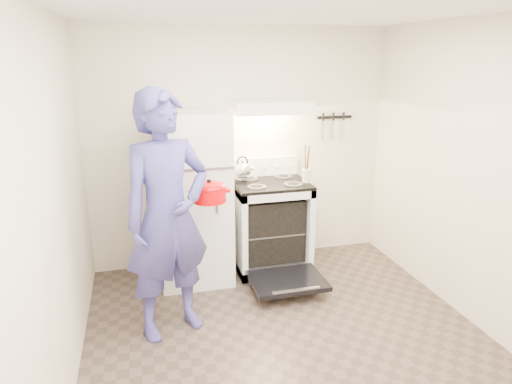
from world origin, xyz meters
TOP-DOWN VIEW (x-y plane):
  - floor at (0.00, 0.00)m, footprint 3.60×3.60m
  - back_wall at (0.00, 1.80)m, footprint 3.20×0.02m
  - refrigerator at (-0.58, 1.45)m, footprint 0.70×0.70m
  - stove_body at (0.23, 1.48)m, footprint 0.76×0.65m
  - cooktop at (0.23, 1.48)m, footprint 0.76×0.65m
  - backsplash at (0.23, 1.76)m, footprint 0.76×0.07m
  - oven_door at (0.23, 0.88)m, footprint 0.70×0.54m
  - oven_rack at (0.23, 1.48)m, footprint 0.60×0.52m
  - range_hood at (0.23, 1.55)m, footprint 0.76×0.50m
  - knife_strip at (1.05, 1.79)m, footprint 0.40×0.02m
  - pizza_stone at (0.29, 1.52)m, footprint 0.32×0.32m
  - tea_kettle at (-0.04, 1.57)m, footprint 0.22×0.18m
  - utensil_jar at (0.55, 1.29)m, footprint 0.10×0.10m
  - person at (-0.88, 0.54)m, footprint 0.85×0.71m
  - dutch_oven at (-0.52, 0.75)m, footprint 0.35×0.28m

SIDE VIEW (x-z plane):
  - floor at x=0.00m, z-range 0.00..0.00m
  - oven_door at x=0.23m, z-range 0.10..0.15m
  - oven_rack at x=0.23m, z-range 0.43..0.45m
  - pizza_stone at x=0.29m, z-range 0.45..0.46m
  - stove_body at x=0.23m, z-range 0.00..0.92m
  - refrigerator at x=-0.58m, z-range 0.00..1.70m
  - cooktop at x=0.23m, z-range 0.92..0.95m
  - person at x=-0.88m, z-range 0.00..1.98m
  - utensil_jar at x=0.55m, z-range 0.98..1.11m
  - backsplash at x=0.23m, z-range 0.95..1.15m
  - tea_kettle at x=-0.04m, z-range 0.95..1.21m
  - dutch_oven at x=-0.52m, z-range 0.98..1.20m
  - back_wall at x=0.00m, z-range 0.00..2.50m
  - knife_strip at x=1.05m, z-range 1.54..1.56m
  - range_hood at x=0.23m, z-range 1.65..1.77m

